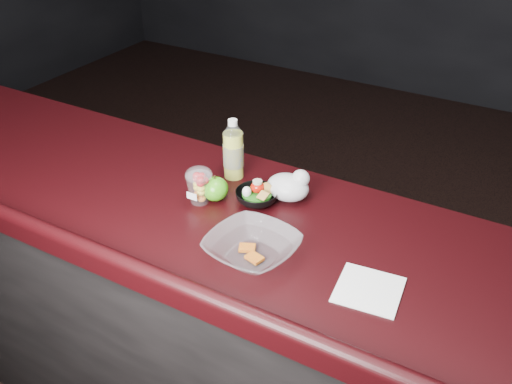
# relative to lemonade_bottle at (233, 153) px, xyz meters

# --- Properties ---
(counter) EXTENTS (4.06, 0.71, 1.02)m
(counter) POSITION_rel_lemonade_bottle_xyz_m (0.12, -0.20, -0.60)
(counter) COLOR black
(counter) RESTS_ON ground
(lemonade_bottle) EXTENTS (0.07, 0.07, 0.21)m
(lemonade_bottle) POSITION_rel_lemonade_bottle_xyz_m (0.00, 0.00, 0.00)
(lemonade_bottle) COLOR #CAD436
(lemonade_bottle) RESTS_ON counter
(fruit_cup) EXTENTS (0.08, 0.08, 0.12)m
(fruit_cup) POSITION_rel_lemonade_bottle_xyz_m (-0.01, -0.18, -0.03)
(fruit_cup) COLOR white
(fruit_cup) RESTS_ON counter
(green_apple) EXTENTS (0.08, 0.08, 0.09)m
(green_apple) POSITION_rel_lemonade_bottle_xyz_m (0.02, -0.15, -0.05)
(green_apple) COLOR #319110
(green_apple) RESTS_ON counter
(plastic_bag) EXTENTS (0.14, 0.11, 0.10)m
(plastic_bag) POSITION_rel_lemonade_bottle_xyz_m (0.22, -0.03, -0.04)
(plastic_bag) COLOR silver
(plastic_bag) RESTS_ON counter
(snack_bowl) EXTENTS (0.17, 0.17, 0.07)m
(snack_bowl) POSITION_rel_lemonade_bottle_xyz_m (0.15, -0.10, -0.06)
(snack_bowl) COLOR black
(snack_bowl) RESTS_ON counter
(takeout_bowl) EXTENTS (0.27, 0.27, 0.06)m
(takeout_bowl) POSITION_rel_lemonade_bottle_xyz_m (0.27, -0.34, -0.06)
(takeout_bowl) COLOR silver
(takeout_bowl) RESTS_ON counter
(paper_napkin) EXTENTS (0.18, 0.18, 0.00)m
(paper_napkin) POSITION_rel_lemonade_bottle_xyz_m (0.59, -0.31, -0.09)
(paper_napkin) COLOR white
(paper_napkin) RESTS_ON counter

